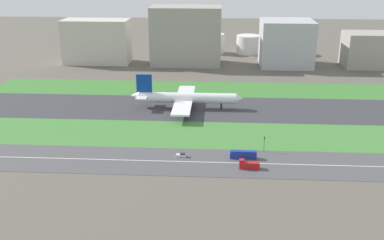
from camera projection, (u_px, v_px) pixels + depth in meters
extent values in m
plane|color=#5B564C|center=(201.00, 108.00, 265.34)|extent=(800.00, 800.00, 0.00)
cube|color=#38383D|center=(201.00, 108.00, 265.33)|extent=(280.00, 46.00, 0.10)
cube|color=#3D7A33|center=(204.00, 89.00, 303.79)|extent=(280.00, 36.00, 0.10)
cube|color=#427F38|center=(198.00, 134.00, 226.87)|extent=(280.00, 36.00, 0.10)
cube|color=#4C4C4F|center=(194.00, 162.00, 196.85)|extent=(280.00, 28.00, 0.10)
cube|color=silver|center=(194.00, 162.00, 196.83)|extent=(266.00, 0.50, 0.01)
cylinder|color=white|center=(187.00, 98.00, 263.65)|extent=(56.00, 6.00, 6.00)
cone|color=white|center=(240.00, 99.00, 261.94)|extent=(4.00, 5.70, 5.70)
cone|color=white|center=(135.00, 96.00, 265.12)|extent=(5.00, 5.40, 5.40)
cube|color=navy|center=(144.00, 84.00, 262.34)|extent=(9.00, 0.80, 11.00)
cube|color=white|center=(143.00, 95.00, 264.79)|extent=(6.00, 16.00, 0.60)
cube|color=white|center=(186.00, 92.00, 278.24)|extent=(10.00, 26.00, 1.00)
cylinder|color=gray|center=(187.00, 99.00, 273.31)|extent=(5.00, 3.20, 3.20)
cube|color=white|center=(182.00, 108.00, 250.10)|extent=(10.00, 26.00, 1.00)
cylinder|color=gray|center=(185.00, 108.00, 256.43)|extent=(5.00, 3.20, 3.20)
cylinder|color=black|center=(221.00, 106.00, 264.10)|extent=(1.00, 1.00, 3.20)
cylinder|color=black|center=(181.00, 103.00, 268.73)|extent=(1.00, 1.00, 3.20)
cylinder|color=black|center=(180.00, 107.00, 262.17)|extent=(1.00, 1.00, 3.20)
cube|color=navy|center=(243.00, 155.00, 199.80)|extent=(11.60, 2.50, 3.00)
cube|color=navy|center=(244.00, 151.00, 199.20)|extent=(10.80, 2.30, 0.50)
cube|color=#B2191E|center=(249.00, 165.00, 190.34)|extent=(8.40, 2.50, 2.80)
cube|color=#B2191E|center=(242.00, 161.00, 189.84)|extent=(2.00, 2.30, 1.20)
cube|color=silver|center=(181.00, 155.00, 201.69)|extent=(4.40, 1.80, 1.10)
cube|color=#333D4C|center=(183.00, 153.00, 201.30)|extent=(2.20, 1.66, 0.90)
cylinder|color=#4C4C51|center=(264.00, 145.00, 206.24)|extent=(0.24, 0.24, 6.00)
cube|color=black|center=(264.00, 138.00, 205.01)|extent=(0.36, 0.36, 1.20)
sphere|color=#19D826|center=(265.00, 137.00, 204.72)|extent=(0.24, 0.24, 0.24)
cube|color=beige|center=(97.00, 41.00, 371.39)|extent=(53.16, 24.31, 35.25)
cube|color=#9E998E|center=(186.00, 36.00, 365.38)|extent=(55.68, 30.60, 46.05)
cube|color=#B2B2B7|center=(286.00, 43.00, 362.56)|extent=(40.58, 37.34, 35.91)
cube|color=#9E998E|center=(368.00, 50.00, 360.43)|extent=(37.97, 29.53, 26.83)
cylinder|color=silver|center=(214.00, 44.00, 411.22)|extent=(17.48, 17.48, 17.38)
cylinder|color=silver|center=(248.00, 44.00, 409.68)|extent=(21.13, 21.13, 16.32)
cylinder|color=silver|center=(287.00, 46.00, 407.97)|extent=(19.51, 19.51, 14.66)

